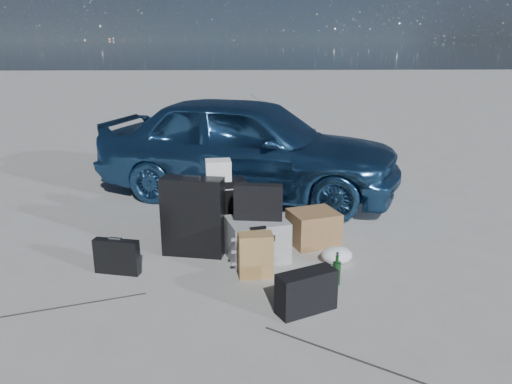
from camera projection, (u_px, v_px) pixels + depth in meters
ground at (231, 279)px, 4.11m from camera, size 60.00×60.00×0.00m
car at (248, 146)px, 6.16m from camera, size 3.99×2.62×1.26m
pelican_case at (257, 239)px, 4.44m from camera, size 0.60×0.53×0.37m
laptop_bag at (258, 202)px, 4.36m from camera, size 0.43×0.16×0.32m
briefcase at (117, 257)px, 4.17m from camera, size 0.40×0.17×0.30m
suitcase_left at (193, 217)px, 4.49m from camera, size 0.58×0.30×0.72m
suitcase_right at (218, 211)px, 4.79m from camera, size 0.55×0.31×0.62m
white_carton at (218, 170)px, 4.69m from camera, size 0.25×0.21×0.19m
duffel_bag at (216, 210)px, 5.18m from camera, size 0.82×0.46×0.39m
flat_box_white at (217, 188)px, 5.12m from camera, size 0.51×0.46×0.07m
flat_box_black at (216, 181)px, 5.11m from camera, size 0.34×0.27×0.07m
kraft_bag at (256, 255)px, 4.11m from camera, size 0.29×0.19×0.37m
cardboard_box at (313, 228)px, 4.78m from camera, size 0.53×0.49×0.32m
plastic_bag at (337, 255)px, 4.38m from camera, size 0.28×0.24×0.15m
messenger_bag at (306, 292)px, 3.58m from camera, size 0.47×0.34×0.31m
green_bottle at (337, 269)px, 3.98m from camera, size 0.08×0.08×0.26m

